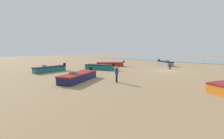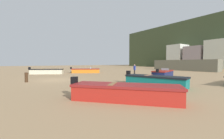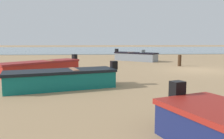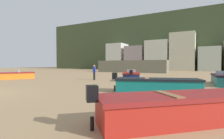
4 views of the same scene
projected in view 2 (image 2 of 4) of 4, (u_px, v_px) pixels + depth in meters
The scene contains 12 objects.
ground_plane at pixel (54, 80), 15.49m from camera, with size 160.00×160.00×0.00m, color tan.
harbor_pier at pixel (183, 65), 34.37m from camera, with size 15.10×2.40×2.55m, color #706E5B.
townhouse_far_left at pixel (177, 56), 53.48m from camera, with size 5.47×6.01×8.42m, color silver.
townhouse_left at pixel (196, 57), 48.12m from camera, with size 5.76×5.96×7.30m, color #A29192.
townhouse_centre_left at pixel (219, 54), 42.37m from camera, with size 6.47×5.67×8.60m, color silver.
boat_orange_0 at pixel (86, 71), 26.23m from camera, with size 3.56×5.10×1.10m.
boat_teal_1 at pixel (155, 81), 11.51m from camera, with size 5.13×2.86×1.16m.
boat_cream_3 at pixel (47, 71), 23.60m from camera, with size 3.49×5.17×1.16m.
boat_red_4 at pixel (125, 92), 7.11m from camera, with size 4.89×4.64×1.13m.
boat_navy_5 at pixel (163, 73), 19.32m from camera, with size 3.35×5.24×1.14m.
mooring_post_near_water at pixel (26, 77), 13.76m from camera, with size 0.29×0.29×0.94m, color #412B1A.
beach_walker_foreground at pixel (135, 69), 21.02m from camera, with size 0.49×0.47×1.62m.
Camera 2 is at (16.31, -3.44, 1.89)m, focal length 22.96 mm.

